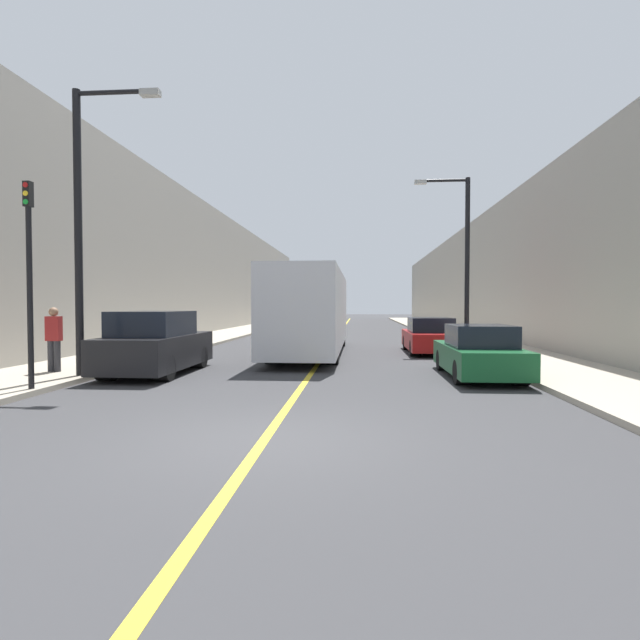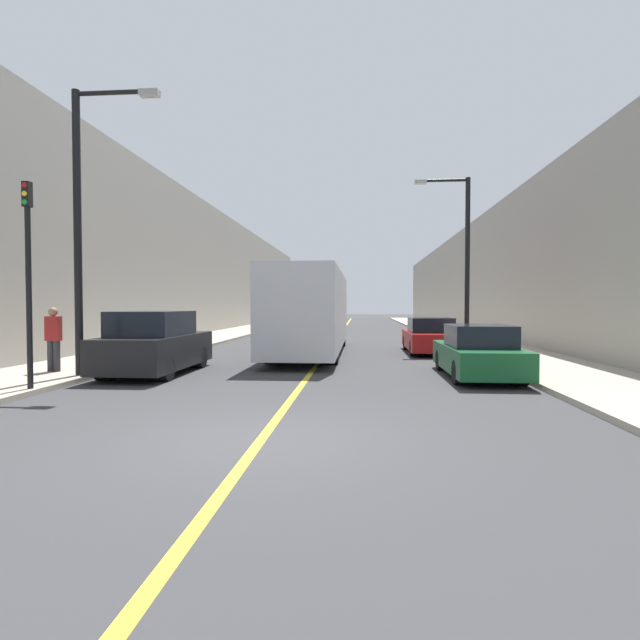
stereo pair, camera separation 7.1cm
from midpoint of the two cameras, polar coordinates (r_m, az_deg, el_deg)
The scene contains 14 objects.
ground_plane at distance 7.50m, azimuth -6.72°, elevation -13.52°, with size 200.00×200.00×0.00m, color #38383A.
sidewalk_left at distance 38.16m, azimuth -8.66°, elevation -1.16°, with size 3.35×72.00×0.13m, color #A89E8C.
sidewalk_right at distance 37.61m, azimuth 13.50°, elevation -1.23°, with size 3.35×72.00×0.13m, color #A89E8C.
building_row_left at distance 39.19m, azimuth -13.96°, elevation 5.32°, with size 4.00×72.00×8.93m, color gray.
building_row_right at distance 38.35m, azimuth 18.99°, elevation 4.39°, with size 4.00×72.00×7.64m, color gray.
road_center_line at distance 37.18m, azimuth 2.34°, elevation -1.32°, with size 0.16×72.00×0.01m, color gold.
bus at distance 20.27m, azimuth -0.98°, elevation 1.07°, with size 2.45×11.87×3.25m.
parked_suv_left at distance 15.01m, azimuth -18.40°, elevation -2.71°, with size 1.94×4.46×1.80m.
car_right_near at distance 14.24m, azimuth 17.54°, elevation -3.68°, with size 1.77×4.39×1.44m.
car_right_mid at distance 20.99m, azimuth 12.33°, elevation -1.89°, with size 1.88×4.69×1.46m.
street_lamp_left at distance 14.55m, azimuth -25.39°, elevation 10.85°, with size 2.32×0.24×7.39m.
street_lamp_right at distance 22.02m, azimuth 15.89°, elevation 7.50°, with size 2.32×0.24×7.18m.
traffic_light at distance 12.65m, azimuth -30.41°, elevation 4.26°, with size 0.16×0.18×4.53m.
pedestrian at distance 15.61m, azimuth -28.24°, elevation -1.86°, with size 0.39×0.25×1.78m.
Camera 1 is at (1.38, -7.10, 1.97)m, focal length 28.00 mm.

